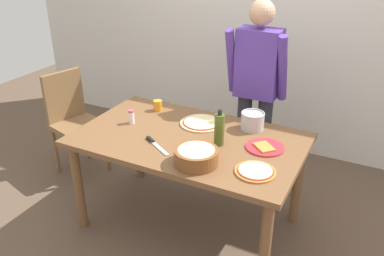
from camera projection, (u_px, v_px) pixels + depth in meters
The scene contains 14 objects.
ground at pixel (189, 222), 3.20m from camera, with size 8.00×8.00×0.00m, color brown.
wall_back at pixel (265, 20), 3.91m from camera, with size 5.60×0.10×2.60m, color silver.
dining_table at pixel (189, 148), 2.90m from camera, with size 1.60×0.96×0.76m.
person_cook at pixel (257, 85), 3.30m from camera, with size 0.49×0.25×1.62m.
chair_wooden_left at pixel (73, 117), 3.69m from camera, with size 0.49×0.49×0.95m.
pizza_raw_on_board at pixel (201, 123), 3.05m from camera, with size 0.32×0.32×0.02m.
pizza_cooked_on_tray at pixel (255, 171), 2.44m from camera, with size 0.25×0.25×0.02m.
plate_with_slice at pixel (265, 147), 2.71m from camera, with size 0.26×0.26×0.02m.
popcorn_bowl at pixel (196, 155), 2.51m from camera, with size 0.28×0.28×0.11m.
olive_oil_bottle at pixel (219, 130), 2.72m from camera, with size 0.07×0.07×0.26m.
steel_pot at pixel (253, 121), 2.96m from camera, with size 0.17×0.17×0.13m.
cup_orange at pixel (158, 105), 3.27m from camera, with size 0.07×0.07×0.09m, color orange.
salt_shaker at pixel (131, 117), 3.05m from camera, with size 0.04×0.04×0.11m.
chef_knife at pixel (155, 144), 2.76m from camera, with size 0.26×0.17×0.02m.
Camera 1 is at (1.17, -2.26, 2.08)m, focal length 37.89 mm.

